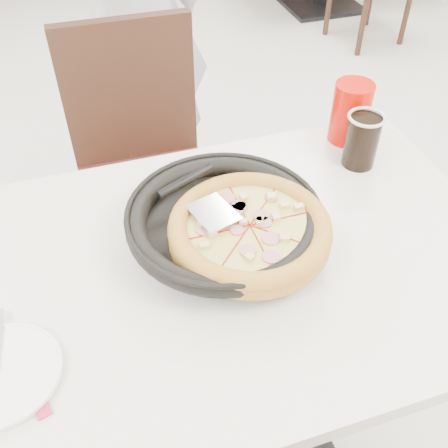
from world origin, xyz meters
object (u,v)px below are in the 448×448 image
object	(u,v)px
side_plate	(1,374)
pizza_pan	(224,227)
main_table	(227,358)
chair_far	(149,187)
red_cup	(351,112)
diner_person	(133,11)
cola_glass	(362,142)
pizza	(250,233)

from	to	relation	value
side_plate	pizza_pan	bearing A→B (deg)	22.94
main_table	chair_far	world-z (taller)	chair_far
side_plate	red_cup	bearing A→B (deg)	27.48
pizza_pan	diner_person	world-z (taller)	diner_person
chair_far	cola_glass	size ratio (longest dim) A/B	7.31
cola_glass	pizza	bearing A→B (deg)	-150.25
main_table	chair_far	xyz separation A→B (m)	(-0.06, 0.62, 0.10)
pizza_pan	diner_person	distance (m)	1.19
chair_far	diner_person	distance (m)	0.71
pizza	red_cup	distance (m)	0.51
main_table	chair_far	distance (m)	0.63
cola_glass	chair_far	bearing A→B (deg)	139.28
main_table	pizza	world-z (taller)	pizza
cola_glass	red_cup	distance (m)	0.11
chair_far	pizza_pan	xyz separation A→B (m)	(0.07, -0.57, 0.32)
main_table	red_cup	distance (m)	0.71
main_table	diner_person	size ratio (longest dim) A/B	0.75
main_table	red_cup	size ratio (longest dim) A/B	7.50
chair_far	pizza_pan	distance (m)	0.66
pizza_pan	red_cup	distance (m)	0.51
pizza	cola_glass	xyz separation A→B (m)	(0.37, 0.21, 0.00)
chair_far	cola_glass	world-z (taller)	chair_far
pizza_pan	chair_far	bearing A→B (deg)	97.08
pizza_pan	red_cup	world-z (taller)	red_cup
main_table	cola_glass	size ratio (longest dim) A/B	9.23
pizza	diner_person	xyz separation A→B (m)	(-0.00, 1.24, -0.01)
chair_far	red_cup	size ratio (longest dim) A/B	5.94
chair_far	diner_person	bearing A→B (deg)	-98.95
pizza	side_plate	distance (m)	0.52
main_table	red_cup	xyz separation A→B (m)	(0.44, 0.32, 0.45)
main_table	cola_glass	bearing A→B (deg)	26.96
main_table	diner_person	distance (m)	1.31
chair_far	red_cup	world-z (taller)	chair_far
pizza_pan	cola_glass	bearing A→B (deg)	21.43
main_table	pizza	bearing A→B (deg)	0.27
main_table	side_plate	bearing A→B (deg)	-162.45
pizza_pan	side_plate	distance (m)	0.50
side_plate	red_cup	world-z (taller)	red_cup
chair_far	main_table	bearing A→B (deg)	96.49
red_cup	pizza	bearing A→B (deg)	-140.92
diner_person	side_plate	bearing A→B (deg)	63.61
cola_glass	diner_person	size ratio (longest dim) A/B	0.08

